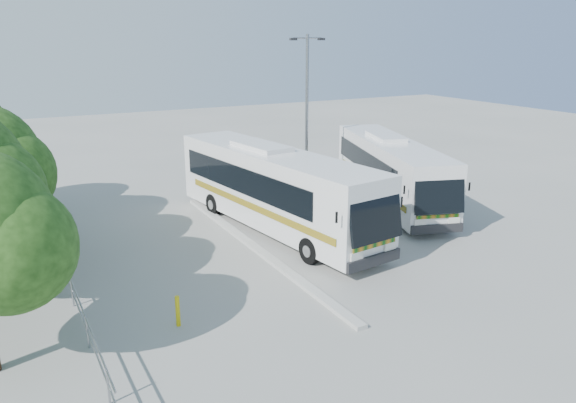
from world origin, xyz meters
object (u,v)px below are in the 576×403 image
coach_main (275,188)px  bollard (178,311)px  coach_adjacent (391,170)px  lamppost (307,107)px

coach_main → bollard: size_ratio=13.37×
coach_adjacent → bollard: 16.49m
coach_adjacent → lamppost: lamppost is taller
coach_main → lamppost: lamppost is taller
coach_main → bollard: 9.82m
coach_adjacent → coach_main: bearing=-154.6°
coach_main → coach_adjacent: bearing=-0.3°
coach_main → coach_adjacent: coach_main is taller
coach_main → bollard: (-6.91, -6.80, -1.53)m
coach_adjacent → lamppost: (-2.76, 4.40, 3.07)m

